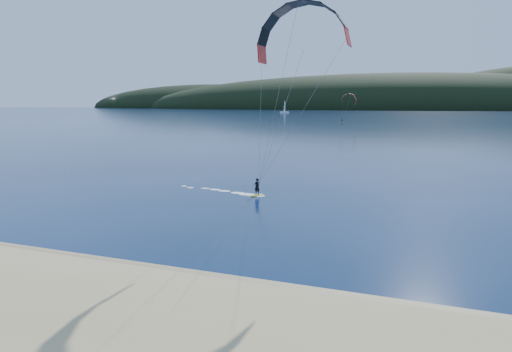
# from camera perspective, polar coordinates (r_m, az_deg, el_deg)

# --- Properties ---
(ground) EXTENTS (1800.00, 1800.00, 0.00)m
(ground) POSITION_cam_1_polar(r_m,az_deg,el_deg) (21.67, -13.73, -17.07)
(ground) COLOR #071935
(ground) RESTS_ON ground
(wet_sand) EXTENTS (220.00, 2.50, 0.10)m
(wet_sand) POSITION_cam_1_polar(r_m,az_deg,el_deg) (25.15, -7.87, -12.94)
(wet_sand) COLOR olive
(wet_sand) RESTS_ON ground
(headland) EXTENTS (1200.00, 310.00, 140.00)m
(headland) POSITION_cam_1_polar(r_m,az_deg,el_deg) (761.38, 19.69, 8.01)
(headland) COLOR black
(headland) RESTS_ON ground
(kitesurfer_near) EXTENTS (20.83, 8.29, 16.53)m
(kitesurfer_near) POSITION_cam_1_polar(r_m,az_deg,el_deg) (39.26, 5.66, 14.97)
(kitesurfer_near) COLOR yellow
(kitesurfer_near) RESTS_ON ground
(kitesurfer_far) EXTENTS (8.34, 7.29, 13.24)m
(kitesurfer_far) POSITION_cam_1_polar(r_m,az_deg,el_deg) (221.94, 11.66, 9.26)
(kitesurfer_far) COLOR yellow
(kitesurfer_far) RESTS_ON ground
(sailboat) EXTENTS (8.64, 5.58, 12.33)m
(sailboat) POSITION_cam_1_polar(r_m,az_deg,el_deg) (441.52, 3.63, 8.12)
(sailboat) COLOR white
(sailboat) RESTS_ON ground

